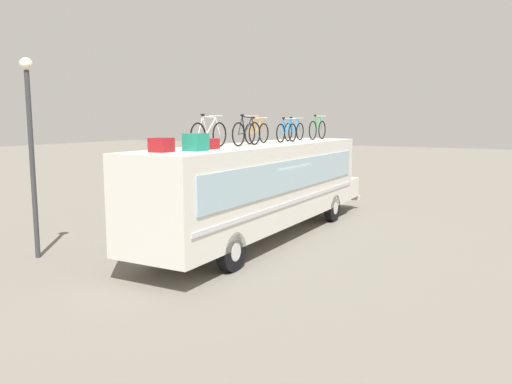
# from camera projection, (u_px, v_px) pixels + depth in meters

# --- Properties ---
(ground_plane) EXTENTS (120.00, 120.00, 0.00)m
(ground_plane) POSITION_uv_depth(u_px,v_px,m) (261.00, 239.00, 16.96)
(ground_plane) COLOR slate
(bus) EXTENTS (13.05, 2.42, 3.15)m
(bus) POSITION_uv_depth(u_px,v_px,m) (264.00, 184.00, 16.89)
(bus) COLOR silver
(bus) RESTS_ON ground
(luggage_bag_1) EXTENTS (0.49, 0.46, 0.35)m
(luggage_bag_1) POSITION_uv_depth(u_px,v_px,m) (161.00, 145.00, 12.53)
(luggage_bag_1) COLOR maroon
(luggage_bag_1) RESTS_ON bus
(luggage_bag_2) EXTENTS (0.54, 0.47, 0.45)m
(luggage_bag_2) POSITION_uv_depth(u_px,v_px,m) (196.00, 142.00, 13.02)
(luggage_bag_2) COLOR #1E7F66
(luggage_bag_2) RESTS_ON bus
(luggage_bag_3) EXTENTS (0.74, 0.50, 0.28)m
(luggage_bag_3) POSITION_uv_depth(u_px,v_px,m) (205.00, 144.00, 13.75)
(luggage_bag_3) COLOR maroon
(luggage_bag_3) RESTS_ON bus
(rooftop_bicycle_1) EXTENTS (1.81, 0.44, 0.95)m
(rooftop_bicycle_1) POSITION_uv_depth(u_px,v_px,m) (209.00, 134.00, 14.44)
(rooftop_bicycle_1) COLOR black
(rooftop_bicycle_1) RESTS_ON bus
(rooftop_bicycle_2) EXTENTS (1.71, 0.44, 0.95)m
(rooftop_bicycle_2) POSITION_uv_depth(u_px,v_px,m) (247.00, 133.00, 15.48)
(rooftop_bicycle_2) COLOR black
(rooftop_bicycle_2) RESTS_ON bus
(rooftop_bicycle_3) EXTENTS (1.63, 0.44, 0.90)m
(rooftop_bicycle_3) POSITION_uv_depth(u_px,v_px,m) (257.00, 132.00, 16.89)
(rooftop_bicycle_3) COLOR black
(rooftop_bicycle_3) RESTS_ON bus
(rooftop_bicycle_4) EXTENTS (1.63, 0.44, 0.87)m
(rooftop_bicycle_4) POSITION_uv_depth(u_px,v_px,m) (287.00, 132.00, 17.86)
(rooftop_bicycle_4) COLOR black
(rooftop_bicycle_4) RESTS_ON bus
(rooftop_bicycle_5) EXTENTS (1.75, 0.44, 0.89)m
(rooftop_bicycle_5) POSITION_uv_depth(u_px,v_px,m) (294.00, 131.00, 19.23)
(rooftop_bicycle_5) COLOR black
(rooftop_bicycle_5) RESTS_ON bus
(rooftop_bicycle_6) EXTENTS (1.72, 0.44, 0.98)m
(rooftop_bicycle_6) POSITION_uv_depth(u_px,v_px,m) (317.00, 129.00, 20.26)
(rooftop_bicycle_6) COLOR black
(rooftop_bicycle_6) RESTS_ON bus
(street_lamp) EXTENTS (0.35, 0.35, 5.63)m
(street_lamp) POSITION_uv_depth(u_px,v_px,m) (31.00, 136.00, 14.18)
(street_lamp) COLOR #38383D
(street_lamp) RESTS_ON ground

